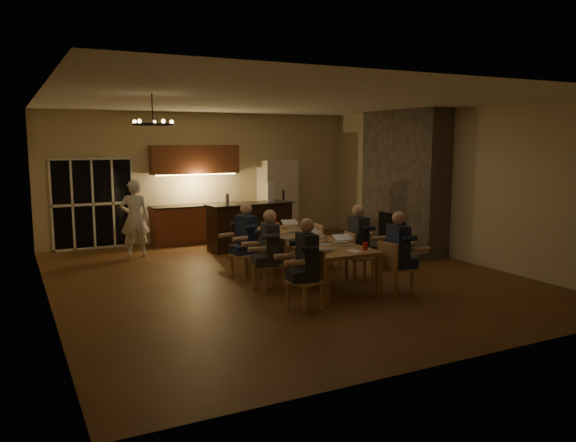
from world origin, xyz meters
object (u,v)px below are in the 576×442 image
at_px(chair_left_far, 246,254).
at_px(plate_near, 341,242).
at_px(standing_person, 135,218).
at_px(laptop_b, 346,239).
at_px(person_left_near, 307,264).
at_px(mug_mid, 292,231).
at_px(refrigerator, 278,198).
at_px(person_right_near, 398,253).
at_px(person_right_mid, 358,242).
at_px(laptop_a, 321,243).
at_px(bar_island, 250,226).
at_px(chair_right_far, 328,246).
at_px(plate_far, 306,231).
at_px(bar_bottle, 227,199).
at_px(redcup_mid, 277,234).
at_px(person_left_far, 246,240).
at_px(can_right, 317,231).
at_px(chair_left_near, 305,281).
at_px(person_left_mid, 270,251).
at_px(laptop_c, 287,233).
at_px(laptop_e, 268,225).
at_px(chandelier, 153,124).
at_px(laptop_f, 291,223).
at_px(redcup_near, 365,246).
at_px(chair_right_near, 397,268).
at_px(bar_blender, 270,192).
at_px(mug_back, 272,231).
at_px(laptop_d, 317,233).
at_px(redcup_far, 277,225).
at_px(mug_front, 314,240).
at_px(can_cola, 263,226).
at_px(dining_table, 304,259).
at_px(chair_right_mid, 360,257).
at_px(can_silver, 326,241).

relative_size(chair_left_far, plate_near, 3.54).
height_order(standing_person, laptop_b, standing_person).
relative_size(person_left_near, mug_mid, 13.80).
xyz_separation_m(refrigerator, person_right_near, (-0.75, -6.06, -0.31)).
bearing_deg(person_right_mid, laptop_a, 122.24).
relative_size(bar_island, chair_right_far, 2.28).
distance_m(plate_near, plate_far, 1.34).
height_order(laptop_b, bar_bottle, bar_bottle).
relative_size(laptop_b, redcup_mid, 2.67).
relative_size(person_left_far, can_right, 11.50).
bearing_deg(chair_left_near, person_left_mid, 163.29).
xyz_separation_m(laptop_c, laptop_e, (0.13, 1.08, 0.00)).
distance_m(refrigerator, bar_bottle, 2.34).
relative_size(bar_island, person_left_mid, 1.47).
relative_size(person_left_far, chandelier, 2.28).
bearing_deg(laptop_f, redcup_near, -78.06).
height_order(chair_right_near, bar_blender, bar_blender).
relative_size(mug_back, can_right, 0.83).
bearing_deg(laptop_d, person_right_near, -80.05).
bearing_deg(person_left_mid, bar_bottle, 179.89).
relative_size(chair_left_far, bar_blender, 1.98).
relative_size(refrigerator, chandelier, 3.30).
relative_size(laptop_e, mug_back, 3.20).
xyz_separation_m(mug_mid, plate_far, (0.41, 0.17, -0.04)).
height_order(person_left_near, redcup_far, person_left_near).
xyz_separation_m(mug_front, can_cola, (-0.13, 1.85, 0.01)).
xyz_separation_m(laptop_b, can_right, (0.15, 1.23, -0.05)).
bearing_deg(person_right_mid, laptop_f, 24.02).
distance_m(dining_table, laptop_b, 1.08).
xyz_separation_m(person_left_near, laptop_e, (0.66, 2.80, 0.17)).
bearing_deg(laptop_b, chandelier, 170.86).
xyz_separation_m(person_right_near, redcup_mid, (-1.24, 1.96, 0.12)).
xyz_separation_m(dining_table, laptop_d, (0.20, -0.11, 0.49)).
xyz_separation_m(chair_right_mid, redcup_mid, (-1.20, 0.93, 0.37)).
relative_size(person_left_mid, laptop_b, 4.31).
bearing_deg(person_left_near, refrigerator, 166.08).
bearing_deg(chandelier, bar_blender, 44.37).
bearing_deg(person_left_near, chair_right_near, 99.56).
bearing_deg(standing_person, mug_back, 137.09).
height_order(chair_left_near, can_cola, chair_left_near).
height_order(chair_left_far, laptop_c, laptop_c).
bearing_deg(chair_left_near, laptop_e, 148.36).
relative_size(chair_left_far, chair_right_mid, 1.00).
distance_m(chair_right_far, can_silver, 1.45).
xyz_separation_m(chandelier, mug_back, (2.45, 1.04, -1.95)).
bearing_deg(laptop_d, mug_back, 106.33).
height_order(laptop_f, mug_mid, laptop_f).
relative_size(chair_left_near, person_left_mid, 0.64).
bearing_deg(person_right_mid, laptop_d, 66.61).
relative_size(refrigerator, redcup_near, 16.67).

